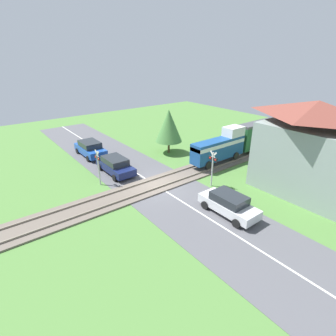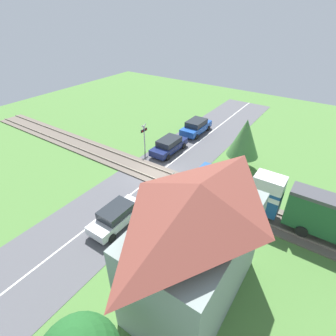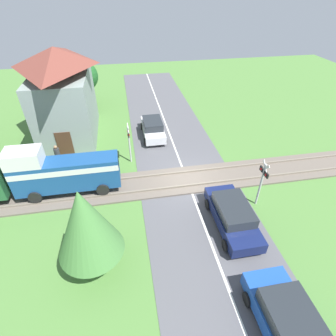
{
  "view_description": "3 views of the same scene",
  "coord_description": "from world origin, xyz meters",
  "px_view_note": "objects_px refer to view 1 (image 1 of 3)",
  "views": [
    {
      "loc": [
        15.81,
        -10.96,
        9.91
      ],
      "look_at": [
        0.0,
        1.3,
        1.2
      ],
      "focal_mm": 28.0,
      "sensor_mm": 36.0,
      "label": 1
    },
    {
      "loc": [
        15.42,
        11.82,
        13.02
      ],
      "look_at": [
        0.0,
        1.3,
        1.2
      ],
      "focal_mm": 28.0,
      "sensor_mm": 36.0,
      "label": 2
    },
    {
      "loc": [
        -13.19,
        3.67,
        11.04
      ],
      "look_at": [
        0.0,
        1.3,
        1.2
      ],
      "focal_mm": 28.0,
      "sensor_mm": 36.0,
      "label": 3
    }
  ],
  "objects_px": {
    "crossing_signal_west_approach": "(98,163)",
    "pedestrian_by_station": "(256,165)",
    "car_behind_queue": "(90,148)",
    "crossing_signal_east_approach": "(213,164)",
    "station_building": "(308,151)",
    "train": "(245,138)",
    "car_near_crossing": "(115,165)",
    "car_far_side": "(229,204)"
  },
  "relations": [
    {
      "from": "train",
      "to": "pedestrian_by_station",
      "type": "xyz_separation_m",
      "value": [
        3.5,
        -2.79,
        -1.16
      ]
    },
    {
      "from": "train",
      "to": "station_building",
      "type": "bearing_deg",
      "value": -22.5
    },
    {
      "from": "car_near_crossing",
      "to": "station_building",
      "type": "xyz_separation_m",
      "value": [
        12.05,
        9.63,
        2.64
      ]
    },
    {
      "from": "crossing_signal_west_approach",
      "to": "pedestrian_by_station",
      "type": "relative_size",
      "value": 1.95
    },
    {
      "from": "car_behind_queue",
      "to": "station_building",
      "type": "bearing_deg",
      "value": 28.55
    },
    {
      "from": "car_far_side",
      "to": "crossing_signal_west_approach",
      "type": "relative_size",
      "value": 1.38
    },
    {
      "from": "pedestrian_by_station",
      "to": "car_behind_queue",
      "type": "bearing_deg",
      "value": -142.91
    },
    {
      "from": "car_far_side",
      "to": "crossing_signal_east_approach",
      "type": "distance_m",
      "value": 4.27
    },
    {
      "from": "train",
      "to": "crossing_signal_west_approach",
      "type": "distance_m",
      "value": 15.25
    },
    {
      "from": "car_far_side",
      "to": "crossing_signal_west_approach",
      "type": "distance_m",
      "value": 10.6
    },
    {
      "from": "pedestrian_by_station",
      "to": "crossing_signal_west_approach",
      "type": "bearing_deg",
      "value": -117.64
    },
    {
      "from": "crossing_signal_east_approach",
      "to": "pedestrian_by_station",
      "type": "xyz_separation_m",
      "value": [
        0.63,
        5.11,
        -1.23
      ]
    },
    {
      "from": "station_building",
      "to": "pedestrian_by_station",
      "type": "relative_size",
      "value": 4.91
    },
    {
      "from": "train",
      "to": "car_near_crossing",
      "type": "xyz_separation_m",
      "value": [
        -4.19,
        -12.88,
        -1.08
      ]
    },
    {
      "from": "crossing_signal_east_approach",
      "to": "car_behind_queue",
      "type": "bearing_deg",
      "value": -158.63
    },
    {
      "from": "crossing_signal_west_approach",
      "to": "crossing_signal_east_approach",
      "type": "xyz_separation_m",
      "value": [
        5.75,
        7.07,
        0.0
      ]
    },
    {
      "from": "train",
      "to": "pedestrian_by_station",
      "type": "height_order",
      "value": "train"
    },
    {
      "from": "station_building",
      "to": "pedestrian_by_station",
      "type": "xyz_separation_m",
      "value": [
        -4.35,
        0.46,
        -2.72
      ]
    },
    {
      "from": "car_far_side",
      "to": "crossing_signal_west_approach",
      "type": "height_order",
      "value": "crossing_signal_west_approach"
    },
    {
      "from": "car_far_side",
      "to": "crossing_signal_east_approach",
      "type": "xyz_separation_m",
      "value": [
        -3.53,
        2.1,
        1.17
      ]
    },
    {
      "from": "car_far_side",
      "to": "car_behind_queue",
      "type": "height_order",
      "value": "car_behind_queue"
    },
    {
      "from": "car_behind_queue",
      "to": "station_building",
      "type": "xyz_separation_m",
      "value": [
        17.7,
        9.63,
        2.61
      ]
    },
    {
      "from": "car_behind_queue",
      "to": "crossing_signal_east_approach",
      "type": "height_order",
      "value": "crossing_signal_east_approach"
    },
    {
      "from": "crossing_signal_west_approach",
      "to": "crossing_signal_east_approach",
      "type": "distance_m",
      "value": 9.12
    },
    {
      "from": "car_behind_queue",
      "to": "pedestrian_by_station",
      "type": "xyz_separation_m",
      "value": [
        13.35,
        10.09,
        -0.11
      ]
    },
    {
      "from": "train",
      "to": "crossing_signal_west_approach",
      "type": "relative_size",
      "value": 4.6
    },
    {
      "from": "car_behind_queue",
      "to": "pedestrian_by_station",
      "type": "height_order",
      "value": "car_behind_queue"
    },
    {
      "from": "car_near_crossing",
      "to": "pedestrian_by_station",
      "type": "bearing_deg",
      "value": 52.66
    },
    {
      "from": "pedestrian_by_station",
      "to": "train",
      "type": "bearing_deg",
      "value": 141.47
    },
    {
      "from": "crossing_signal_east_approach",
      "to": "train",
      "type": "bearing_deg",
      "value": 110.01
    },
    {
      "from": "crossing_signal_west_approach",
      "to": "crossing_signal_east_approach",
      "type": "height_order",
      "value": "same"
    },
    {
      "from": "train",
      "to": "station_building",
      "type": "height_order",
      "value": "station_building"
    },
    {
      "from": "train",
      "to": "car_behind_queue",
      "type": "bearing_deg",
      "value": -127.39
    },
    {
      "from": "car_far_side",
      "to": "car_near_crossing",
      "type": "bearing_deg",
      "value": -164.81
    },
    {
      "from": "train",
      "to": "car_behind_queue",
      "type": "height_order",
      "value": "train"
    },
    {
      "from": "pedestrian_by_station",
      "to": "car_far_side",
      "type": "bearing_deg",
      "value": -68.05
    },
    {
      "from": "crossing_signal_west_approach",
      "to": "pedestrian_by_station",
      "type": "bearing_deg",
      "value": 62.36
    },
    {
      "from": "train",
      "to": "car_far_side",
      "type": "distance_m",
      "value": 11.93
    },
    {
      "from": "crossing_signal_west_approach",
      "to": "crossing_signal_east_approach",
      "type": "relative_size",
      "value": 1.0
    },
    {
      "from": "train",
      "to": "crossing_signal_east_approach",
      "type": "bearing_deg",
      "value": -69.99
    },
    {
      "from": "car_near_crossing",
      "to": "crossing_signal_west_approach",
      "type": "bearing_deg",
      "value": -57.87
    },
    {
      "from": "car_behind_queue",
      "to": "pedestrian_by_station",
      "type": "distance_m",
      "value": 16.73
    }
  ]
}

